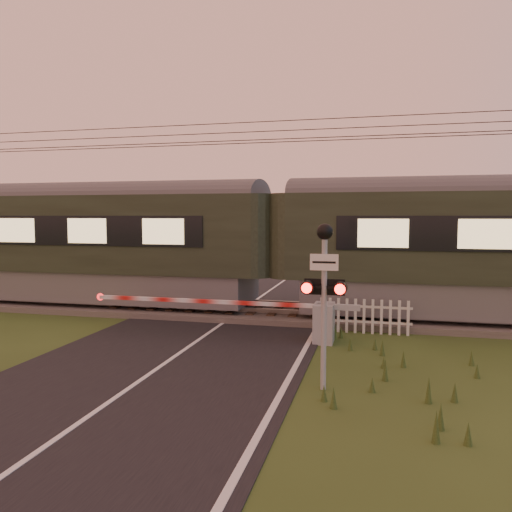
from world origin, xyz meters
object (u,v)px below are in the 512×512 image
(crossing_signal, at_px, (324,276))
(boom_gate, at_px, (307,319))
(train, at_px, (277,244))
(picket_fence, at_px, (364,316))

(crossing_signal, bearing_deg, boom_gate, 102.61)
(train, distance_m, picket_fence, 3.81)
(boom_gate, distance_m, crossing_signal, 3.84)
(picket_fence, bearing_deg, boom_gate, -139.40)
(picket_fence, bearing_deg, train, 145.61)
(boom_gate, height_order, picket_fence, boom_gate)
(crossing_signal, height_order, picket_fence, crossing_signal)
(boom_gate, height_order, crossing_signal, crossing_signal)
(train, bearing_deg, boom_gate, -65.66)
(train, relative_size, picket_fence, 17.08)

